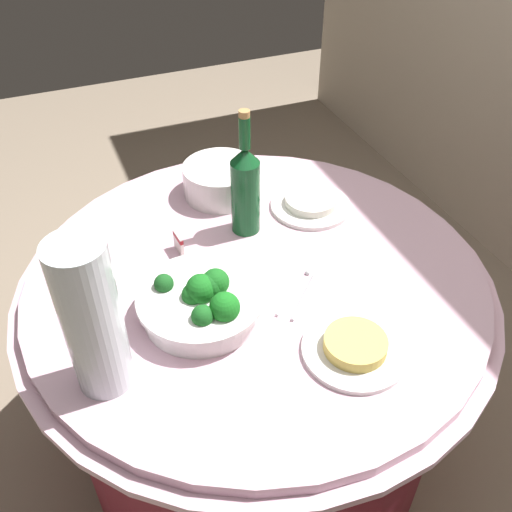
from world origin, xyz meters
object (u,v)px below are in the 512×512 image
Objects in this scene: label_placard_front at (179,242)px; decorative_fruit_vase at (93,322)px; food_plate_noodles at (355,347)px; plate_stack at (221,180)px; wine_bottle at (245,187)px; broccoli_bowl at (203,302)px; food_plate_rice at (311,203)px; serving_tongs at (298,292)px.

decorative_fruit_vase is at bearing -37.11° from label_placard_front.
plate_stack is at bearing -175.08° from food_plate_noodles.
plate_stack is at bearing 140.89° from decorative_fruit_vase.
broccoli_bowl is at bearing -38.20° from wine_bottle.
decorative_fruit_vase is 0.43m from label_placard_front.
label_placard_front is (0.20, -0.18, -0.01)m from plate_stack.
decorative_fruit_vase is at bearing -39.11° from plate_stack.
broccoli_bowl is at bearing -55.30° from food_plate_rice.
food_plate_noodles is at bearing 9.24° from serving_tongs.
wine_bottle is 0.30m from serving_tongs.
decorative_fruit_vase reaches higher than food_plate_rice.
food_plate_noodles is (0.20, 0.03, 0.01)m from serving_tongs.
broccoli_bowl reaches higher than food_plate_rice.
broccoli_bowl is 1.27× the size of food_plate_noodles.
food_plate_rice is 1.00× the size of food_plate_noodles.
food_plate_rice is at bearing 52.24° from plate_stack.
food_plate_rice is at bearing 96.80° from label_placard_front.
food_plate_noodles is 4.00× the size of label_placard_front.
wine_bottle reaches higher than food_plate_noodles.
wine_bottle is 0.23m from food_plate_rice.
plate_stack is 0.20m from wine_bottle.
wine_bottle is 0.99× the size of decorative_fruit_vase.
food_plate_rice is (-0.02, 0.20, -0.12)m from wine_bottle.
wine_bottle reaches higher than broccoli_bowl.
food_plate_noodles is (0.22, 0.26, -0.03)m from broccoli_bowl.
label_placard_front is (-0.32, 0.24, -0.13)m from decorative_fruit_vase.
decorative_fruit_vase is at bearing -51.21° from wine_bottle.
wine_bottle is at bearing 97.58° from label_placard_front.
food_plate_noodles reaches higher than serving_tongs.
food_plate_noodles is at bearing 28.09° from label_placard_front.
label_placard_front is at bearing -42.05° from plate_stack.
serving_tongs is at bearing -170.76° from food_plate_noodles.
wine_bottle reaches higher than label_placard_front.
decorative_fruit_vase is (0.09, -0.23, 0.12)m from broccoli_bowl.
label_placard_front is at bearing -151.91° from food_plate_noodles.
decorative_fruit_vase reaches higher than wine_bottle.
broccoli_bowl is 1.33× the size of plate_stack.
wine_bottle is 0.56m from decorative_fruit_vase.
food_plate_noodles is (0.50, -0.15, 0.00)m from food_plate_rice.
plate_stack reaches higher than label_placard_front.
food_plate_rice is at bearing 148.57° from serving_tongs.
broccoli_bowl is at bearing 111.44° from decorative_fruit_vase.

